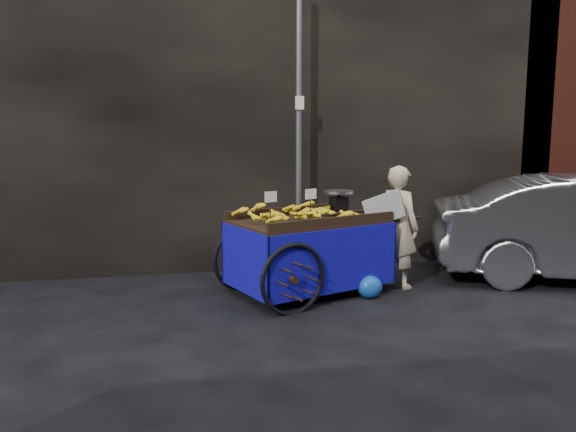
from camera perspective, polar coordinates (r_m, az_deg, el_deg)
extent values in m
plane|color=black|center=(6.83, 1.05, -8.54)|extent=(80.00, 80.00, 0.00)
cube|color=black|center=(8.99, -9.10, 11.60)|extent=(11.00, 2.00, 5.00)
cube|color=#591E14|center=(11.36, 26.37, 10.18)|extent=(3.00, 2.00, 5.00)
cylinder|color=slate|center=(7.86, 1.10, 8.50)|extent=(0.08, 0.08, 4.00)
cube|color=white|center=(7.83, 1.19, 11.43)|extent=(0.12, 0.02, 0.18)
cube|color=black|center=(6.96, 2.13, -0.65)|extent=(2.07, 1.67, 0.07)
cube|color=black|center=(7.38, -0.16, 0.50)|extent=(1.70, 0.66, 0.11)
cube|color=black|center=(6.52, 4.72, -0.60)|extent=(1.70, 0.66, 0.11)
cube|color=black|center=(7.17, 9.34, -4.13)|extent=(0.07, 0.07, 0.90)
cube|color=black|center=(7.84, 5.02, -2.94)|extent=(0.07, 0.07, 0.90)
cylinder|color=black|center=(7.34, 11.72, -0.33)|extent=(0.54, 0.23, 0.04)
cylinder|color=black|center=(8.01, 7.30, 0.51)|extent=(0.54, 0.23, 0.04)
torus|color=black|center=(6.24, 0.52, -6.47)|extent=(0.81, 0.34, 0.84)
torus|color=black|center=(7.25, -4.63, -4.34)|extent=(0.81, 0.34, 0.84)
cylinder|color=black|center=(6.74, -2.25, -5.33)|extent=(0.48, 1.20, 0.06)
cube|color=#070984|center=(6.57, 4.91, -4.61)|extent=(1.73, 0.65, 0.76)
cube|color=#070984|center=(7.50, -0.34, -2.93)|extent=(1.73, 0.65, 0.76)
cube|color=#070984|center=(6.57, -4.47, -4.60)|extent=(0.42, 1.10, 0.76)
cube|color=#070984|center=(7.56, 7.81, -2.91)|extent=(0.42, 1.10, 0.76)
cube|color=black|center=(7.26, 5.18, 1.23)|extent=(0.24, 0.22, 0.18)
cylinder|color=silver|center=(7.25, 5.19, 2.46)|extent=(0.49, 0.49, 0.03)
cube|color=white|center=(6.48, -1.76, 1.96)|extent=(0.15, 0.06, 0.12)
cube|color=white|center=(6.77, 2.34, 2.25)|extent=(0.15, 0.06, 0.12)
imported|color=#C6B193|center=(7.38, 11.14, -1.09)|extent=(0.62, 0.69, 1.58)
cube|color=silver|center=(7.05, 9.72, 0.75)|extent=(0.59, 0.02, 0.50)
ellipsoid|color=#174FB1|center=(6.95, 8.32, -7.14)|extent=(0.31, 0.25, 0.28)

